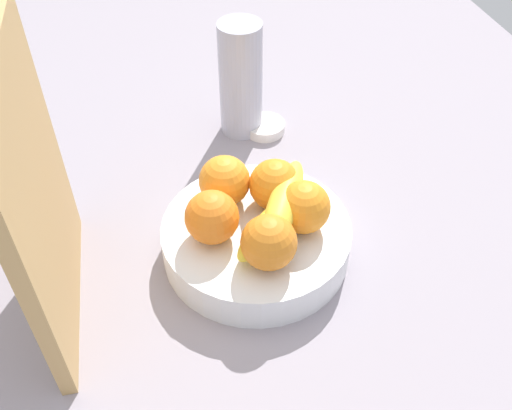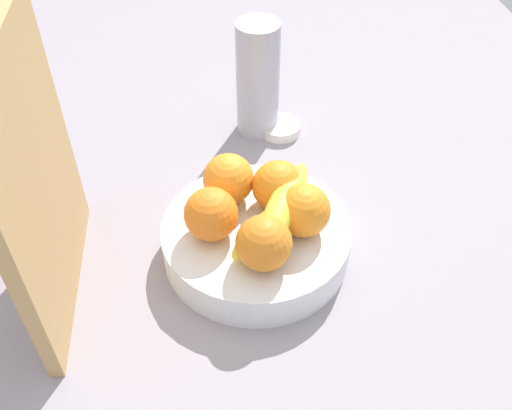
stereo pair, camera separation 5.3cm
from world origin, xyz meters
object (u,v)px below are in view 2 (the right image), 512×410
orange_center (304,210)px  jar_lid (280,128)px  cutting_board (37,184)px  thermos_tumbler (258,79)px  fruit_bowl (256,239)px  orange_back_left (278,188)px  banana_bunch (280,213)px  orange_front_right (262,243)px  orange_front_left (211,214)px  orange_back_right (228,179)px

orange_center → jar_lid: (28.62, -2.31, -7.91)cm
orange_center → cutting_board: bearing=90.8°
thermos_tumbler → jar_lid: thermos_tumbler is taller
fruit_bowl → orange_back_left: orange_back_left is taller
fruit_bowl → banana_bunch: size_ratio=1.54×
orange_front_right → orange_center: (4.93, -6.31, 0.00)cm
orange_center → orange_back_left: 5.40cm
orange_front_left → banana_bunch: size_ratio=0.43×
orange_front_left → jar_lid: bearing=-27.6°
orange_front_right → banana_bunch: 6.29cm
orange_back_left → banana_bunch: (-4.32, 0.61, -0.48)cm
orange_front_left → orange_back_right: 7.19cm
fruit_bowl → thermos_tumbler: thermos_tumbler is taller
orange_front_left → thermos_tumbler: 31.21cm
orange_front_right → thermos_tumbler: size_ratio=0.36×
orange_front_left → jar_lid: orange_front_left is taller
orange_center → thermos_tumbler: size_ratio=0.36×
fruit_bowl → jar_lid: bearing=-17.2°
orange_front_right → thermos_tumbler: bearing=-7.9°
orange_front_left → cutting_board: 21.54cm
orange_center → orange_back_right: size_ratio=1.00×
orange_front_left → orange_back_left: bearing=-68.9°
orange_front_right → thermos_tumbler: 35.70cm
orange_back_left → cutting_board: size_ratio=0.20×
fruit_bowl → cutting_board: (-1.92, 25.37, 15.40)cm
orange_back_right → orange_back_left: bearing=-113.5°
cutting_board → jar_lid: size_ratio=5.10×
orange_front_right → orange_back_right: (12.54, 2.70, 0.00)cm
orange_back_left → orange_back_right: same height
orange_front_right → jar_lid: orange_front_right is taller
orange_front_left → orange_back_right: size_ratio=1.00×
fruit_bowl → orange_front_right: size_ratio=3.63×
banana_bunch → cutting_board: bearing=91.8°
orange_front_right → jar_lid: size_ratio=1.01×
thermos_tumbler → jar_lid: (-1.80, -3.72, -9.09)cm
orange_front_left → jar_lid: size_ratio=1.01×
orange_front_right → orange_back_left: (9.72, -3.81, 0.00)cm
orange_center → cutting_board: cutting_board is taller
banana_bunch → thermos_tumbler: thermos_tumbler is taller
fruit_bowl → orange_back_right: size_ratio=3.63×
jar_lid → fruit_bowl: bearing=162.8°
orange_center → orange_back_left: bearing=27.6°
thermos_tumbler → cutting_board: bearing=135.8°
fruit_bowl → thermos_tumbler: bearing=-9.2°
fruit_bowl → orange_center: orange_center is taller
cutting_board → thermos_tumbler: (30.86, -30.04, -8.04)cm
fruit_bowl → thermos_tumbler: (28.93, -4.68, 7.35)cm
fruit_bowl → orange_back_left: size_ratio=3.63×
orange_back_right → thermos_tumbler: 24.07cm
orange_front_left → orange_back_left: size_ratio=1.00×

